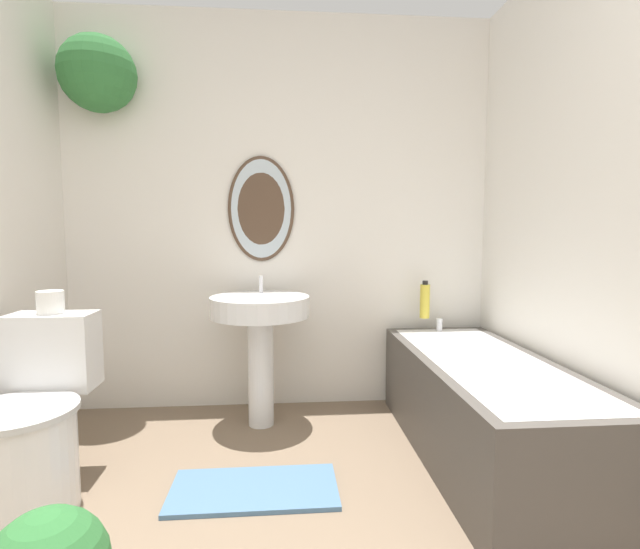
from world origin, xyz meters
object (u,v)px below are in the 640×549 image
object	(u,v)px
bathtub	(485,407)
toilet_paper_roll	(51,302)
toilet	(30,431)
shampoo_bottle	(426,301)
pedestal_sink	(261,324)

from	to	relation	value
bathtub	toilet_paper_roll	xyz separation A→B (m)	(-1.97, 0.01, 0.53)
toilet	bathtub	xyz separation A→B (m)	(1.97, 0.21, -0.05)
shampoo_bottle	toilet_paper_roll	xyz separation A→B (m)	(-1.88, -0.66, 0.11)
shampoo_bottle	toilet_paper_roll	bearing A→B (deg)	-160.60
bathtub	toilet_paper_roll	distance (m)	2.04
toilet	toilet_paper_roll	xyz separation A→B (m)	(0.00, 0.23, 0.48)
pedestal_sink	shampoo_bottle	bearing A→B (deg)	10.73
toilet_paper_roll	bathtub	bearing A→B (deg)	-0.34
bathtub	shampoo_bottle	distance (m)	0.80
toilet	shampoo_bottle	distance (m)	2.12
shampoo_bottle	toilet_paper_roll	world-z (taller)	toilet_paper_roll
toilet	toilet_paper_roll	bearing A→B (deg)	90.00
shampoo_bottle	toilet_paper_roll	distance (m)	2.00
toilet	pedestal_sink	size ratio (longest dim) A/B	0.88
toilet	shampoo_bottle	bearing A→B (deg)	25.25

